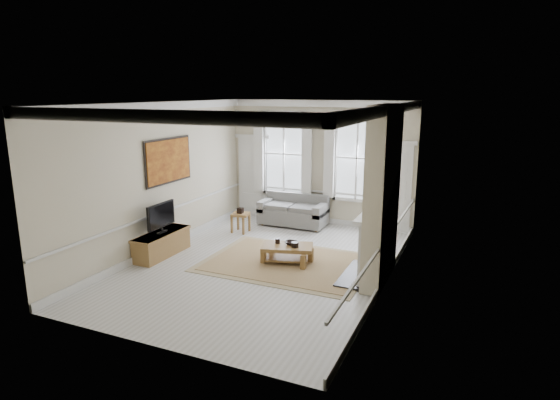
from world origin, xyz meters
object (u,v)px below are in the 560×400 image
at_px(coffee_table, 287,249).
at_px(tv_stand, 162,244).
at_px(sofa, 294,212).
at_px(side_table, 241,217).

xyz_separation_m(coffee_table, tv_stand, (-2.77, -0.68, -0.06)).
bearing_deg(coffee_table, tv_stand, 176.76).
relative_size(coffee_table, tv_stand, 0.81).
bearing_deg(sofa, tv_stand, -116.98).
distance_m(sofa, side_table, 1.58).
height_order(side_table, tv_stand, tv_stand).
height_order(sofa, tv_stand, sofa).
relative_size(side_table, tv_stand, 0.34).
xyz_separation_m(sofa, tv_stand, (-1.78, -3.50, -0.09)).
bearing_deg(sofa, side_table, -130.13).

